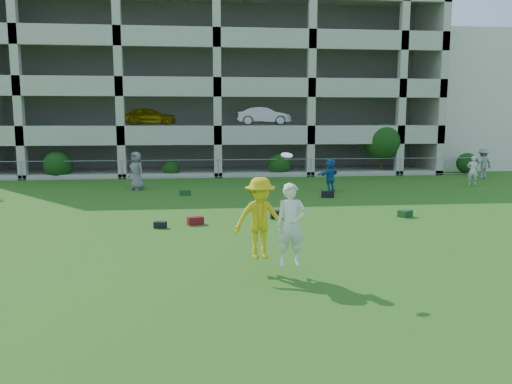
{
  "coord_description": "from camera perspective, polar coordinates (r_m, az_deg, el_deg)",
  "views": [
    {
      "loc": [
        -0.92,
        -12.66,
        3.7
      ],
      "look_at": [
        0.73,
        3.0,
        1.4
      ],
      "focal_mm": 35.0,
      "sensor_mm": 36.0,
      "label": 1
    }
  ],
  "objects": [
    {
      "name": "stucco_building",
      "position": [
        47.19,
        24.78,
        9.14
      ],
      "size": [
        16.0,
        14.0,
        10.0
      ],
      "primitive_type": "cube",
      "color": "beige",
      "rests_on": "ground"
    },
    {
      "name": "bystander_c",
      "position": [
        27.03,
        -13.51,
        2.36
      ],
      "size": [
        1.16,
        1.13,
        2.01
      ],
      "primitive_type": "imported",
      "rotation": [
        0.0,
        0.0,
        -0.72
      ],
      "color": "slate",
      "rests_on": "ground"
    },
    {
      "name": "bystander_f",
      "position": [
        34.27,
        24.52,
        2.97
      ],
      "size": [
        1.36,
        0.97,
        1.9
      ],
      "primitive_type": "imported",
      "rotation": [
        0.0,
        0.0,
        3.37
      ],
      "color": "gray",
      "rests_on": "ground"
    },
    {
      "name": "bag_green_c",
      "position": [
        19.9,
        16.68,
        -2.38
      ],
      "size": [
        0.61,
        0.56,
        0.26
      ],
      "primitive_type": "cube",
      "rotation": [
        0.0,
        0.0,
        0.54
      ],
      "color": "#143814",
      "rests_on": "ground"
    },
    {
      "name": "bag_black_b",
      "position": [
        17.45,
        -10.89,
        -3.71
      ],
      "size": [
        0.46,
        0.35,
        0.22
      ],
      "primitive_type": "cube",
      "rotation": [
        0.0,
        0.0,
        -0.29
      ],
      "color": "black",
      "rests_on": "ground"
    },
    {
      "name": "bystander_d",
      "position": [
        25.85,
        8.47,
        1.93
      ],
      "size": [
        1.55,
        1.44,
        1.73
      ],
      "primitive_type": "imported",
      "rotation": [
        0.0,
        0.0,
        3.86
      ],
      "color": "#215A9B",
      "rests_on": "ground"
    },
    {
      "name": "parking_garage",
      "position": [
        40.43,
        -4.81,
        11.57
      ],
      "size": [
        30.0,
        14.0,
        12.0
      ],
      "color": "#9E998C",
      "rests_on": "ground"
    },
    {
      "name": "bag_red_a",
      "position": [
        17.81,
        -6.95,
        -3.28
      ],
      "size": [
        0.62,
        0.46,
        0.28
      ],
      "primitive_type": "cube",
      "rotation": [
        0.0,
        0.0,
        0.32
      ],
      "color": "#5B0F10",
      "rests_on": "ground"
    },
    {
      "name": "fence",
      "position": [
        31.82,
        -4.34,
        2.72
      ],
      "size": [
        36.06,
        0.06,
        1.2
      ],
      "color": "gray",
      "rests_on": "ground"
    },
    {
      "name": "bag_black_e",
      "position": [
        24.02,
        8.21,
        -0.27
      ],
      "size": [
        0.66,
        0.46,
        0.3
      ],
      "primitive_type": "cube",
      "rotation": [
        0.0,
        0.0,
        -0.3
      ],
      "color": "black",
      "rests_on": "ground"
    },
    {
      "name": "ground",
      "position": [
        13.22,
        -1.8,
        -7.95
      ],
      "size": [
        100.0,
        100.0,
        0.0
      ],
      "primitive_type": "plane",
      "color": "#235114",
      "rests_on": "ground"
    },
    {
      "name": "bag_green_g",
      "position": [
        24.72,
        -8.11,
        -0.08
      ],
      "size": [
        0.54,
        0.38,
        0.25
      ],
      "primitive_type": "cube",
      "rotation": [
        0.0,
        0.0,
        -0.16
      ],
      "color": "#12341B",
      "rests_on": "ground"
    },
    {
      "name": "crate_d",
      "position": [
        18.77,
        2.2,
        -2.59
      ],
      "size": [
        0.35,
        0.35,
        0.3
      ],
      "primitive_type": "cube",
      "rotation": [
        0.0,
        0.0,
        0.01
      ],
      "color": "black",
      "rests_on": "ground"
    },
    {
      "name": "shrub_row",
      "position": [
        32.9,
        3.65,
        4.48
      ],
      "size": [
        34.38,
        2.52,
        3.5
      ],
      "color": "#163D11",
      "rests_on": "ground"
    },
    {
      "name": "frisbee_contest",
      "position": [
        11.85,
        1.4,
        -3.18
      ],
      "size": [
        1.73,
        1.01,
        2.66
      ],
      "color": "gold",
      "rests_on": "ground"
    },
    {
      "name": "bystander_e",
      "position": [
        30.67,
        23.52,
        2.27
      ],
      "size": [
        0.72,
        0.61,
        1.68
      ],
      "primitive_type": "imported",
      "rotation": [
        0.0,
        0.0,
        2.73
      ],
      "color": "silver",
      "rests_on": "ground"
    }
  ]
}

